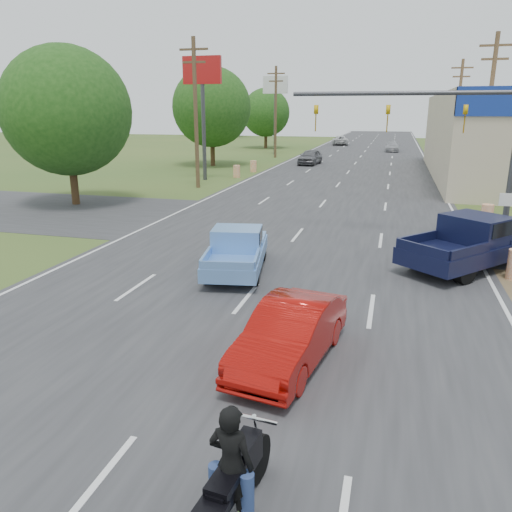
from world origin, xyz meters
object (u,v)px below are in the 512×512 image
(motorcycle, at_px, (229,495))
(rider, at_px, (231,471))
(red_convertible, at_px, (290,334))
(distant_car_silver, at_px, (392,147))
(blue_pickup, at_px, (237,249))
(navy_pickup, at_px, (475,241))
(distant_car_white, at_px, (340,140))
(distant_car_grey, at_px, (310,157))

(motorcycle, relative_size, rider, 1.37)
(red_convertible, bearing_deg, motorcycle, -78.88)
(distant_car_silver, bearing_deg, red_convertible, -90.86)
(red_convertible, height_order, blue_pickup, blue_pickup)
(navy_pickup, relative_size, distant_car_silver, 1.29)
(motorcycle, relative_size, navy_pickup, 0.41)
(navy_pickup, distance_m, distant_car_white, 63.60)
(distant_car_grey, xyz_separation_m, distant_car_white, (-0.23, 30.12, -0.05))
(red_convertible, xyz_separation_m, rider, (0.16, -4.60, 0.18))
(red_convertible, height_order, distant_car_grey, distant_car_grey)
(motorcycle, xyz_separation_m, distant_car_silver, (1.30, 64.77, 0.11))
(red_convertible, relative_size, distant_car_white, 0.81)
(blue_pickup, bearing_deg, distant_car_silver, 75.28)
(motorcycle, height_order, distant_car_silver, distant_car_silver)
(blue_pickup, bearing_deg, red_convertible, -72.62)
(motorcycle, bearing_deg, red_convertible, 98.55)
(motorcycle, xyz_separation_m, rider, (0.01, 0.07, 0.33))
(rider, height_order, navy_pickup, navy_pickup)
(blue_pickup, bearing_deg, navy_pickup, 8.00)
(red_convertible, xyz_separation_m, distant_car_silver, (1.46, 60.10, -0.04))
(distant_car_silver, bearing_deg, distant_car_grey, -111.69)
(red_convertible, xyz_separation_m, motorcycle, (0.15, -4.67, -0.15))
(distant_car_grey, bearing_deg, distant_car_silver, 73.18)
(distant_car_white, bearing_deg, motorcycle, 87.24)
(rider, bearing_deg, motorcycle, 90.00)
(blue_pickup, distance_m, navy_pickup, 8.30)
(distant_car_white, bearing_deg, red_convertible, 87.45)
(red_convertible, height_order, rider, rider)
(blue_pickup, relative_size, navy_pickup, 0.85)
(rider, bearing_deg, distant_car_grey, -75.17)
(blue_pickup, xyz_separation_m, distant_car_silver, (4.53, 54.14, -0.13))
(rider, bearing_deg, navy_pickup, -102.85)
(motorcycle, distance_m, distant_car_silver, 64.78)
(blue_pickup, height_order, navy_pickup, navy_pickup)
(motorcycle, bearing_deg, rider, 90.00)
(motorcycle, height_order, blue_pickup, blue_pickup)
(distant_car_silver, distance_m, distant_car_white, 13.61)
(rider, xyz_separation_m, distant_car_grey, (-6.52, 45.57, -0.11))
(distant_car_grey, distance_m, distant_car_silver, 20.67)
(rider, relative_size, distant_car_white, 0.34)
(motorcycle, distance_m, distant_car_grey, 46.10)
(distant_car_grey, bearing_deg, distant_car_white, 95.83)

